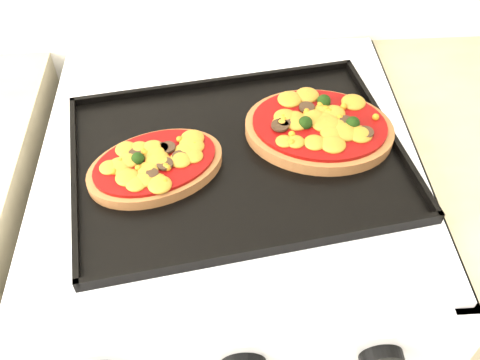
{
  "coord_description": "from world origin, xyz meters",
  "views": [
    {
      "loc": [
        0.01,
        1.1,
        1.5
      ],
      "look_at": [
        0.05,
        1.62,
        0.92
      ],
      "focal_mm": 40.0,
      "sensor_mm": 36.0,
      "label": 1
    }
  ],
  "objects_px": {
    "pizza_right": "(319,127)",
    "pizza_left": "(155,164)",
    "stove": "(232,296)",
    "baking_tray": "(238,155)"
  },
  "relations": [
    {
      "from": "stove",
      "to": "baking_tray",
      "type": "height_order",
      "value": "baking_tray"
    },
    {
      "from": "pizza_right",
      "to": "pizza_left",
      "type": "bearing_deg",
      "value": -165.88
    },
    {
      "from": "stove",
      "to": "pizza_right",
      "type": "bearing_deg",
      "value": 5.06
    },
    {
      "from": "stove",
      "to": "pizza_left",
      "type": "relative_size",
      "value": 4.46
    },
    {
      "from": "stove",
      "to": "pizza_right",
      "type": "xyz_separation_m",
      "value": [
        0.14,
        0.01,
        0.48
      ]
    },
    {
      "from": "pizza_left",
      "to": "pizza_right",
      "type": "relative_size",
      "value": 0.88
    },
    {
      "from": "pizza_left",
      "to": "pizza_right",
      "type": "distance_m",
      "value": 0.26
    },
    {
      "from": "pizza_left",
      "to": "pizza_right",
      "type": "xyz_separation_m",
      "value": [
        0.25,
        0.06,
        0.0
      ]
    },
    {
      "from": "pizza_left",
      "to": "stove",
      "type": "bearing_deg",
      "value": 24.69
    },
    {
      "from": "baking_tray",
      "to": "pizza_right",
      "type": "distance_m",
      "value": 0.14
    }
  ]
}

